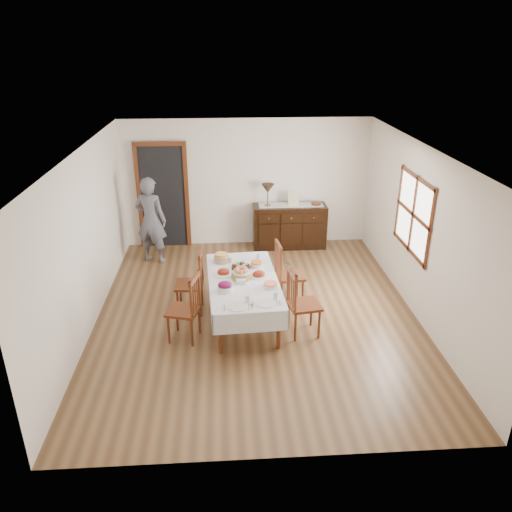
{
  "coord_description": "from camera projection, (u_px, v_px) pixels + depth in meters",
  "views": [
    {
      "loc": [
        -0.47,
        -6.9,
        4.04
      ],
      "look_at": [
        0.0,
        0.1,
        0.95
      ],
      "focal_mm": 35.0,
      "sensor_mm": 36.0,
      "label": 1
    }
  ],
  "objects": [
    {
      "name": "ground",
      "position": [
        256.0,
        313.0,
        7.96
      ],
      "size": [
        6.0,
        6.0,
        0.0
      ],
      "primitive_type": "plane",
      "color": "brown"
    },
    {
      "name": "sideboard",
      "position": [
        289.0,
        226.0,
        10.31
      ],
      "size": [
        1.49,
        0.54,
        0.9
      ],
      "color": "black",
      "rests_on": "ground"
    },
    {
      "name": "runner",
      "position": [
        291.0,
        205.0,
        10.15
      ],
      "size": [
        1.3,
        0.35,
        0.01
      ],
      "color": "silver",
      "rests_on": "sideboard"
    },
    {
      "name": "butter_dish",
      "position": [
        241.0,
        281.0,
        7.36
      ],
      "size": [
        0.14,
        0.1,
        0.07
      ],
      "color": "silver",
      "rests_on": "dining_table"
    },
    {
      "name": "beet_bowl",
      "position": [
        225.0,
        287.0,
        7.13
      ],
      "size": [
        0.21,
        0.21,
        0.15
      ],
      "color": "silver",
      "rests_on": "dining_table"
    },
    {
      "name": "carrot_bowl",
      "position": [
        257.0,
        264.0,
        7.89
      ],
      "size": [
        0.2,
        0.2,
        0.09
      ],
      "color": "silver",
      "rests_on": "dining_table"
    },
    {
      "name": "chair_right_near",
      "position": [
        301.0,
        301.0,
        7.2
      ],
      "size": [
        0.51,
        0.51,
        1.06
      ],
      "rotation": [
        0.0,
        0.0,
        1.72
      ],
      "color": "#582812",
      "rests_on": "ground"
    },
    {
      "name": "room_shell",
      "position": [
        245.0,
        207.0,
        7.67
      ],
      "size": [
        5.02,
        6.02,
        2.65
      ],
      "color": "silver",
      "rests_on": "ground"
    },
    {
      "name": "dining_table",
      "position": [
        243.0,
        284.0,
        7.54
      ],
      "size": [
        1.15,
        2.08,
        0.7
      ],
      "rotation": [
        0.0,
        0.0,
        0.06
      ],
      "color": "silver",
      "rests_on": "ground"
    },
    {
      "name": "chair_left_near",
      "position": [
        187.0,
        307.0,
        7.08
      ],
      "size": [
        0.53,
        0.53,
        1.03
      ],
      "rotation": [
        0.0,
        0.0,
        -1.84
      ],
      "color": "#582812",
      "rests_on": "ground"
    },
    {
      "name": "casserole_dish",
      "position": [
        271.0,
        285.0,
        7.25
      ],
      "size": [
        0.21,
        0.21,
        0.07
      ],
      "color": "silver",
      "rests_on": "dining_table"
    },
    {
      "name": "setting_left",
      "position": [
        240.0,
        304.0,
        6.76
      ],
      "size": [
        0.43,
        0.31,
        0.1
      ],
      "color": "silver",
      "rests_on": "dining_table"
    },
    {
      "name": "bread_basket",
      "position": [
        241.0,
        274.0,
        7.49
      ],
      "size": [
        0.29,
        0.29,
        0.18
      ],
      "color": "olive",
      "rests_on": "dining_table"
    },
    {
      "name": "picture_frame",
      "position": [
        294.0,
        199.0,
        10.06
      ],
      "size": [
        0.22,
        0.08,
        0.28
      ],
      "color": "beige",
      "rests_on": "sideboard"
    },
    {
      "name": "chair_left_far",
      "position": [
        193.0,
        281.0,
        7.82
      ],
      "size": [
        0.45,
        0.45,
        1.04
      ],
      "rotation": [
        0.0,
        0.0,
        -1.61
      ],
      "color": "#582812",
      "rests_on": "ground"
    },
    {
      "name": "ham_platter_b",
      "position": [
        259.0,
        275.0,
        7.58
      ],
      "size": [
        0.28,
        0.28,
        0.11
      ],
      "color": "silver",
      "rests_on": "dining_table"
    },
    {
      "name": "egg_basket",
      "position": [
        241.0,
        267.0,
        7.82
      ],
      "size": [
        0.29,
        0.29,
        0.11
      ],
      "color": "black",
      "rests_on": "dining_table"
    },
    {
      "name": "glass_far_b",
      "position": [
        259.0,
        256.0,
        8.16
      ],
      "size": [
        0.07,
        0.07,
        0.11
      ],
      "color": "silver",
      "rests_on": "dining_table"
    },
    {
      "name": "chair_right_far",
      "position": [
        287.0,
        273.0,
        8.09
      ],
      "size": [
        0.48,
        0.48,
        1.06
      ],
      "rotation": [
        0.0,
        0.0,
        1.68
      ],
      "color": "#582812",
      "rests_on": "ground"
    },
    {
      "name": "deco_bowl",
      "position": [
        316.0,
        204.0,
        10.15
      ],
      "size": [
        0.2,
        0.2,
        0.06
      ],
      "color": "#582812",
      "rests_on": "sideboard"
    },
    {
      "name": "setting_right",
      "position": [
        269.0,
        301.0,
        6.85
      ],
      "size": [
        0.43,
        0.31,
        0.1
      ],
      "color": "silver",
      "rests_on": "dining_table"
    },
    {
      "name": "ham_platter_a",
      "position": [
        223.0,
        272.0,
        7.65
      ],
      "size": [
        0.33,
        0.33,
        0.11
      ],
      "color": "silver",
      "rests_on": "dining_table"
    },
    {
      "name": "table_lamp",
      "position": [
        268.0,
        189.0,
        9.95
      ],
      "size": [
        0.26,
        0.26,
        0.46
      ],
      "color": "brown",
      "rests_on": "sideboard"
    },
    {
      "name": "person",
      "position": [
        151.0,
        217.0,
        9.46
      ],
      "size": [
        0.65,
        0.53,
        1.79
      ],
      "primitive_type": "imported",
      "rotation": [
        0.0,
        0.0,
        2.8
      ],
      "color": "#575763",
      "rests_on": "ground"
    },
    {
      "name": "glass_far_a",
      "position": [
        231.0,
        260.0,
        8.04
      ],
      "size": [
        0.07,
        0.07,
        0.09
      ],
      "color": "silver",
      "rests_on": "dining_table"
    },
    {
      "name": "pineapple_bowl",
      "position": [
        222.0,
        258.0,
        8.05
      ],
      "size": [
        0.25,
        0.25,
        0.14
      ],
      "color": "tan",
      "rests_on": "dining_table"
    }
  ]
}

